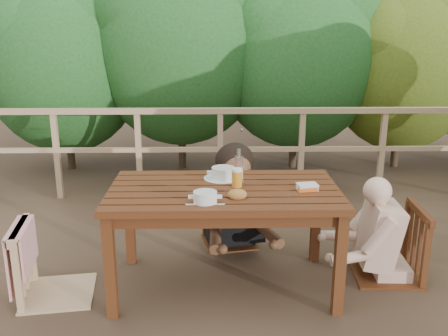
{
  "coord_description": "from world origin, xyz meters",
  "views": [
    {
      "loc": [
        -0.07,
        -3.34,
        1.88
      ],
      "look_at": [
        0.0,
        0.05,
        0.9
      ],
      "focal_mm": 39.97,
      "sensor_mm": 36.0,
      "label": 1
    }
  ],
  "objects_px": {
    "woman": "(230,164)",
    "soup_near": "(205,198)",
    "diner_right": "(396,196)",
    "chair_far": "(230,196)",
    "butter_tub": "(307,188)",
    "beer_glass": "(237,179)",
    "bread_roll": "(237,195)",
    "chair_right": "(390,212)",
    "soup_far": "(223,174)",
    "table": "(224,239)",
    "chair_left": "(53,228)",
    "bottle": "(239,167)"
  },
  "relations": [
    {
      "from": "diner_right",
      "to": "butter_tub",
      "type": "relative_size",
      "value": 9.21
    },
    {
      "from": "soup_near",
      "to": "bread_roll",
      "type": "height_order",
      "value": "soup_near"
    },
    {
      "from": "woman",
      "to": "bread_roll",
      "type": "height_order",
      "value": "woman"
    },
    {
      "from": "table",
      "to": "beer_glass",
      "type": "relative_size",
      "value": 10.88
    },
    {
      "from": "chair_right",
      "to": "diner_right",
      "type": "distance_m",
      "value": 0.13
    },
    {
      "from": "woman",
      "to": "butter_tub",
      "type": "xyz_separation_m",
      "value": [
        0.51,
        -0.83,
        0.06
      ]
    },
    {
      "from": "beer_glass",
      "to": "chair_far",
      "type": "bearing_deg",
      "value": 92.21
    },
    {
      "from": "chair_right",
      "to": "bottle",
      "type": "height_order",
      "value": "chair_right"
    },
    {
      "from": "chair_far",
      "to": "woman",
      "type": "relative_size",
      "value": 0.61
    },
    {
      "from": "bread_roll",
      "to": "butter_tub",
      "type": "bearing_deg",
      "value": 17.15
    },
    {
      "from": "chair_far",
      "to": "diner_right",
      "type": "xyz_separation_m",
      "value": [
        1.23,
        -0.61,
        0.21
      ]
    },
    {
      "from": "soup_near",
      "to": "beer_glass",
      "type": "xyz_separation_m",
      "value": [
        0.22,
        0.32,
        0.03
      ]
    },
    {
      "from": "table",
      "to": "diner_right",
      "type": "bearing_deg",
      "value": 6.5
    },
    {
      "from": "soup_near",
      "to": "soup_far",
      "type": "distance_m",
      "value": 0.55
    },
    {
      "from": "chair_far",
      "to": "beer_glass",
      "type": "height_order",
      "value": "beer_glass"
    },
    {
      "from": "soup_near",
      "to": "chair_left",
      "type": "bearing_deg",
      "value": 170.11
    },
    {
      "from": "table",
      "to": "beer_glass",
      "type": "height_order",
      "value": "beer_glass"
    },
    {
      "from": "soup_near",
      "to": "beer_glass",
      "type": "distance_m",
      "value": 0.39
    },
    {
      "from": "chair_left",
      "to": "butter_tub",
      "type": "distance_m",
      "value": 1.8
    },
    {
      "from": "soup_far",
      "to": "bottle",
      "type": "bearing_deg",
      "value": -50.39
    },
    {
      "from": "diner_right",
      "to": "soup_near",
      "type": "bearing_deg",
      "value": 110.06
    },
    {
      "from": "soup_near",
      "to": "chair_right",
      "type": "bearing_deg",
      "value": 17.44
    },
    {
      "from": "woman",
      "to": "soup_far",
      "type": "height_order",
      "value": "woman"
    },
    {
      "from": "chair_far",
      "to": "table",
      "type": "bearing_deg",
      "value": -105.82
    },
    {
      "from": "chair_far",
      "to": "bread_roll",
      "type": "relative_size",
      "value": 6.78
    },
    {
      "from": "diner_right",
      "to": "bread_roll",
      "type": "relative_size",
      "value": 9.92
    },
    {
      "from": "diner_right",
      "to": "chair_left",
      "type": "bearing_deg",
      "value": 98.7
    },
    {
      "from": "soup_far",
      "to": "butter_tub",
      "type": "distance_m",
      "value": 0.65
    },
    {
      "from": "soup_far",
      "to": "bottle",
      "type": "xyz_separation_m",
      "value": [
        0.11,
        -0.13,
        0.09
      ]
    },
    {
      "from": "chair_far",
      "to": "soup_far",
      "type": "xyz_separation_m",
      "value": [
        -0.07,
        -0.51,
        0.36
      ]
    },
    {
      "from": "woman",
      "to": "soup_near",
      "type": "relative_size",
      "value": 5.48
    },
    {
      "from": "bottle",
      "to": "butter_tub",
      "type": "height_order",
      "value": "bottle"
    },
    {
      "from": "woman",
      "to": "diner_right",
      "type": "distance_m",
      "value": 1.38
    },
    {
      "from": "diner_right",
      "to": "table",
      "type": "bearing_deg",
      "value": 99.46
    },
    {
      "from": "chair_far",
      "to": "beer_glass",
      "type": "xyz_separation_m",
      "value": [
        0.03,
        -0.72,
        0.38
      ]
    },
    {
      "from": "chair_far",
      "to": "bread_roll",
      "type": "height_order",
      "value": "chair_far"
    },
    {
      "from": "woman",
      "to": "butter_tub",
      "type": "distance_m",
      "value": 0.98
    },
    {
      "from": "chair_right",
      "to": "soup_far",
      "type": "relative_size",
      "value": 3.53
    },
    {
      "from": "soup_near",
      "to": "diner_right",
      "type": "bearing_deg",
      "value": 17.1
    },
    {
      "from": "soup_far",
      "to": "chair_left",
      "type": "bearing_deg",
      "value": -163.93
    },
    {
      "from": "chair_far",
      "to": "woman",
      "type": "distance_m",
      "value": 0.28
    },
    {
      "from": "chair_right",
      "to": "bottle",
      "type": "distance_m",
      "value": 1.21
    },
    {
      "from": "chair_right",
      "to": "soup_near",
      "type": "height_order",
      "value": "chair_right"
    },
    {
      "from": "soup_near",
      "to": "bottle",
      "type": "height_order",
      "value": "bottle"
    },
    {
      "from": "soup_far",
      "to": "beer_glass",
      "type": "height_order",
      "value": "beer_glass"
    },
    {
      "from": "soup_far",
      "to": "bread_roll",
      "type": "height_order",
      "value": "soup_far"
    },
    {
      "from": "diner_right",
      "to": "bottle",
      "type": "relative_size",
      "value": 4.78
    },
    {
      "from": "chair_left",
      "to": "bread_roll",
      "type": "bearing_deg",
      "value": -102.81
    },
    {
      "from": "chair_far",
      "to": "butter_tub",
      "type": "relative_size",
      "value": 6.3
    },
    {
      "from": "chair_left",
      "to": "beer_glass",
      "type": "height_order",
      "value": "chair_left"
    }
  ]
}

